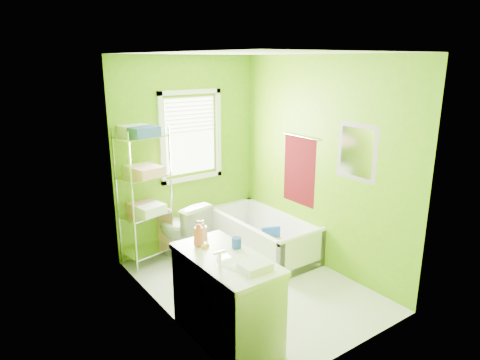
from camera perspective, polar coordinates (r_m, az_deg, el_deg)
ground at (r=5.15m, az=1.49°, el=-13.77°), size 2.90×2.90×0.00m
room_envelope at (r=4.59m, az=1.62°, el=3.28°), size 2.14×2.94×2.62m
window at (r=5.78m, az=-6.57°, el=6.48°), size 0.92×0.05×1.22m
door at (r=3.43m, az=-2.31°, el=-10.91°), size 0.09×0.80×2.00m
right_wall_decor at (r=5.30m, az=10.71°, el=2.21°), size 0.04×1.48×1.17m
bathtub at (r=5.88m, az=3.12°, el=-8.02°), size 0.75×1.61×0.52m
toilet at (r=5.67m, az=-7.77°, el=-6.55°), size 0.59×0.85×0.79m
vanity at (r=4.07m, az=-1.81°, el=-15.14°), size 0.57×1.12×1.09m
wire_shelf_unit at (r=5.42m, az=-12.59°, el=-0.08°), size 0.65×0.54×1.78m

